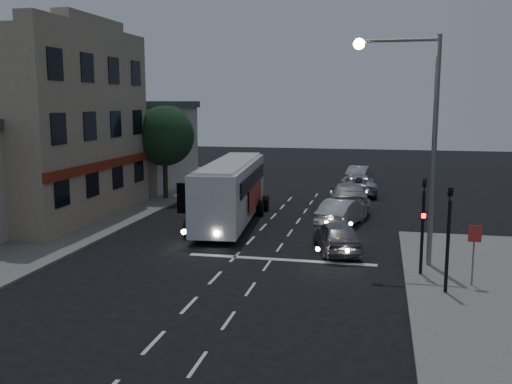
% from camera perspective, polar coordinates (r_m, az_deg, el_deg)
% --- Properties ---
extents(ground, '(120.00, 120.00, 0.00)m').
position_cam_1_polar(ground, '(22.78, -3.39, -7.82)').
color(ground, black).
extents(sidewalk_far, '(12.00, 50.00, 0.12)m').
position_cam_1_polar(sidewalk_far, '(35.24, -20.48, -2.23)').
color(sidewalk_far, slate).
rests_on(sidewalk_far, ground).
extents(road_markings, '(8.00, 30.55, 0.01)m').
position_cam_1_polar(road_markings, '(25.59, 1.42, -5.90)').
color(road_markings, silver).
rests_on(road_markings, ground).
extents(tour_bus, '(3.29, 11.25, 3.40)m').
position_cam_1_polar(tour_bus, '(31.14, -2.51, 0.24)').
color(tour_bus, white).
rests_on(tour_bus, ground).
extents(car_suv, '(2.68, 4.46, 1.42)m').
position_cam_1_polar(car_suv, '(25.52, 8.07, -4.40)').
color(car_suv, gray).
rests_on(car_suv, ground).
extents(car_sedan_a, '(2.60, 4.68, 1.46)m').
position_cam_1_polar(car_sedan_a, '(30.81, 8.58, -2.04)').
color(car_sedan_a, silver).
rests_on(car_sedan_a, ground).
extents(car_sedan_b, '(2.85, 5.95, 1.67)m').
position_cam_1_polar(car_sedan_b, '(35.60, 9.27, -0.39)').
color(car_sedan_b, '#A2A2A2').
rests_on(car_sedan_b, ground).
extents(car_sedan_c, '(2.83, 5.39, 1.45)m').
position_cam_1_polar(car_sedan_c, '(41.36, 10.19, 0.73)').
color(car_sedan_c, '#9EA0AE').
rests_on(car_sedan_c, ground).
extents(car_extra, '(2.19, 4.62, 1.46)m').
position_cam_1_polar(car_extra, '(47.01, 10.35, 1.73)').
color(car_extra, '#ACACB8').
rests_on(car_extra, ground).
extents(traffic_signal_main, '(0.25, 0.35, 4.10)m').
position_cam_1_polar(traffic_signal_main, '(22.20, 16.38, -2.18)').
color(traffic_signal_main, black).
rests_on(traffic_signal_main, sidewalk_near).
extents(traffic_signal_side, '(0.18, 0.15, 4.10)m').
position_cam_1_polar(traffic_signal_side, '(20.34, 18.72, -3.31)').
color(traffic_signal_side, black).
rests_on(traffic_signal_side, sidewalk_near).
extents(regulatory_sign, '(0.45, 0.12, 2.20)m').
position_cam_1_polar(regulatory_sign, '(21.59, 20.98, -4.98)').
color(regulatory_sign, slate).
rests_on(regulatory_sign, sidewalk_near).
extents(streetlight, '(3.32, 0.44, 9.00)m').
position_cam_1_polar(streetlight, '(23.22, 15.87, 6.56)').
color(streetlight, slate).
rests_on(streetlight, sidewalk_near).
extents(main_building, '(10.12, 12.00, 11.00)m').
position_cam_1_polar(main_building, '(35.19, -22.26, 6.03)').
color(main_building, tan).
rests_on(main_building, sidewalk_far).
extents(low_building_north, '(9.40, 9.40, 6.50)m').
position_cam_1_polar(low_building_north, '(45.47, -13.06, 4.76)').
color(low_building_north, '#B7B0A6').
rests_on(low_building_north, sidewalk_far).
extents(street_tree, '(4.00, 4.00, 6.20)m').
position_cam_1_polar(street_tree, '(38.74, -9.16, 5.82)').
color(street_tree, black).
rests_on(street_tree, sidewalk_far).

